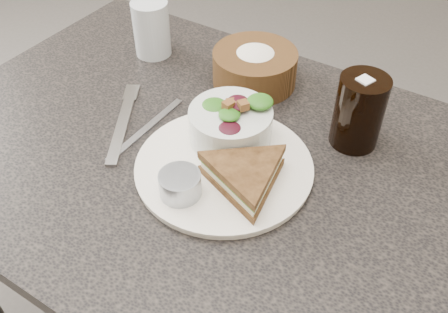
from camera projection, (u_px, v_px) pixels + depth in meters
dining_table at (209, 274)px, 1.10m from camera, size 1.00×0.70×0.75m
dinner_plate at (224, 167)px, 0.80m from camera, size 0.28×0.28×0.01m
sandwich at (246, 176)px, 0.75m from camera, size 0.21×0.21×0.04m
salad_bowl at (231, 120)px, 0.82m from camera, size 0.15×0.15×0.08m
dressing_ramekin at (180, 185)px, 0.74m from camera, size 0.08×0.08×0.04m
orange_wedge at (250, 136)px, 0.82m from camera, size 0.08×0.08×0.03m
fork at (122, 126)px, 0.88m from camera, size 0.12×0.18×0.01m
knife at (146, 129)px, 0.88m from camera, size 0.01×0.20×0.00m
bread_basket at (255, 62)px, 0.95m from camera, size 0.19×0.19×0.09m
cola_glass at (360, 109)px, 0.81m from camera, size 0.09×0.09×0.14m
water_glass at (151, 29)px, 1.02m from camera, size 0.09×0.09×0.11m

